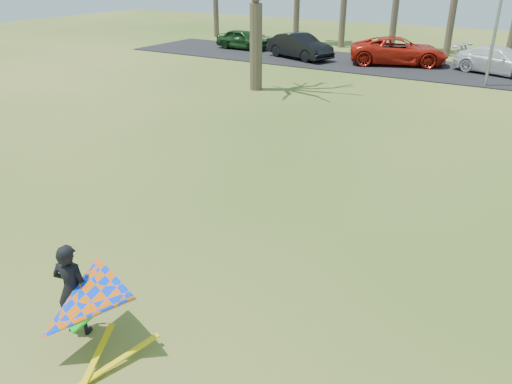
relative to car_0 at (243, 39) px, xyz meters
The scene contains 7 objects.
ground 30.27m from the car_0, 58.52° to the right, with size 100.00×100.00×0.00m, color #225412.
parking_strip 15.84m from the car_0, ahead, with size 46.00×7.00×0.06m, color black.
car_0 is the anchor object (origin of this frame).
car_1 5.77m from the car_0, 15.29° to the right, with size 1.74×4.98×1.64m, color black.
car_2 11.95m from the car_0, ahead, with size 2.80×6.07×1.69m, color #B51C0E.
car_3 17.91m from the car_0, ahead, with size 2.12×5.22×1.52m, color white.
kite_flyer 32.49m from the car_0, 61.76° to the right, with size 2.13×2.39×2.02m.
Camera 1 is at (5.48, -6.92, 5.87)m, focal length 35.00 mm.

